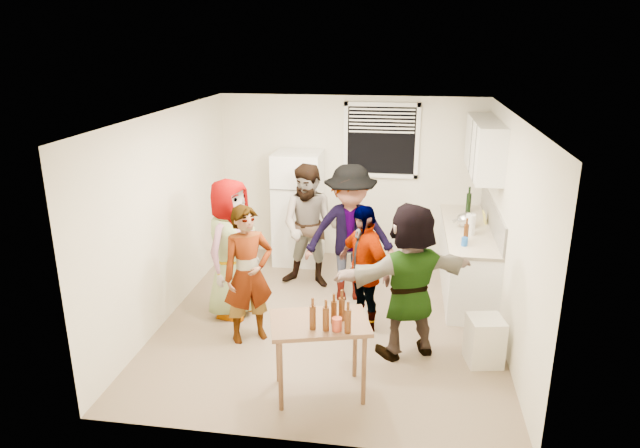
% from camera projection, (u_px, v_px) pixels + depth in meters
% --- Properties ---
extents(room, '(4.00, 4.50, 2.50)m').
position_uv_depth(room, '(331.00, 319.00, 7.02)').
color(room, '#EFE8CE').
rests_on(room, ground).
extents(window, '(1.12, 0.10, 1.06)m').
position_uv_depth(window, '(381.00, 141.00, 8.46)').
color(window, white).
rests_on(window, room).
extents(refrigerator, '(0.70, 0.70, 1.70)m').
position_uv_depth(refrigerator, '(298.00, 208.00, 8.63)').
color(refrigerator, white).
rests_on(refrigerator, ground).
extents(counter_lower, '(0.60, 2.20, 0.86)m').
position_uv_depth(counter_lower, '(466.00, 260.00, 7.72)').
color(counter_lower, white).
rests_on(counter_lower, ground).
extents(countertop, '(0.64, 2.22, 0.04)m').
position_uv_depth(countertop, '(469.00, 229.00, 7.58)').
color(countertop, beige).
rests_on(countertop, counter_lower).
extents(backsplash, '(0.03, 2.20, 0.36)m').
position_uv_depth(backsplash, '(492.00, 216.00, 7.48)').
color(backsplash, '#BCB7AE').
rests_on(backsplash, countertop).
extents(upper_cabinets, '(0.34, 1.60, 0.70)m').
position_uv_depth(upper_cabinets, '(484.00, 147.00, 7.42)').
color(upper_cabinets, white).
rests_on(upper_cabinets, room).
extents(kettle, '(0.32, 0.30, 0.22)m').
position_uv_depth(kettle, '(465.00, 227.00, 7.61)').
color(kettle, silver).
rests_on(kettle, countertop).
extents(paper_towel, '(0.12, 0.12, 0.27)m').
position_uv_depth(paper_towel, '(470.00, 234.00, 7.31)').
color(paper_towel, white).
rests_on(paper_towel, countertop).
extents(wine_bottle, '(0.07, 0.07, 0.28)m').
position_uv_depth(wine_bottle, '(468.00, 212.00, 8.26)').
color(wine_bottle, black).
rests_on(wine_bottle, countertop).
extents(beer_bottle_counter, '(0.06, 0.06, 0.23)m').
position_uv_depth(beer_bottle_counter, '(465.00, 242.00, 7.04)').
color(beer_bottle_counter, '#47230C').
rests_on(beer_bottle_counter, countertop).
extents(blue_cup, '(0.08, 0.08, 0.11)m').
position_uv_depth(blue_cup, '(464.00, 246.00, 6.92)').
color(blue_cup, blue).
rests_on(blue_cup, countertop).
extents(picture_frame, '(0.02, 0.18, 0.15)m').
position_uv_depth(picture_frame, '(484.00, 217.00, 7.75)').
color(picture_frame, '#EBDD4F').
rests_on(picture_frame, countertop).
extents(trash_bin, '(0.41, 0.41, 0.52)m').
position_uv_depth(trash_bin, '(484.00, 341.00, 6.02)').
color(trash_bin, silver).
rests_on(trash_bin, ground).
extents(serving_table, '(1.05, 0.83, 0.77)m').
position_uv_depth(serving_table, '(320.00, 392.00, 5.58)').
color(serving_table, brown).
rests_on(serving_table, ground).
extents(beer_bottle_table, '(0.06, 0.06, 0.22)m').
position_uv_depth(beer_bottle_table, '(334.00, 323.00, 5.31)').
color(beer_bottle_table, '#47230C').
rests_on(beer_bottle_table, serving_table).
extents(red_cup, '(0.09, 0.09, 0.12)m').
position_uv_depth(red_cup, '(337.00, 330.00, 5.17)').
color(red_cup, '#A4361F').
rests_on(red_cup, serving_table).
extents(guest_grey, '(1.91, 1.32, 0.55)m').
position_uv_depth(guest_grey, '(234.00, 313.00, 7.19)').
color(guest_grey, gray).
rests_on(guest_grey, ground).
extents(guest_stripe, '(1.36, 1.64, 0.38)m').
position_uv_depth(guest_stripe, '(251.00, 338.00, 6.59)').
color(guest_stripe, '#141933').
rests_on(guest_stripe, ground).
extents(guest_back_left, '(1.01, 1.79, 0.65)m').
position_uv_depth(guest_back_left, '(311.00, 284.00, 8.02)').
color(guest_back_left, brown).
rests_on(guest_back_left, ground).
extents(guest_back_right, '(1.51, 2.01, 0.67)m').
position_uv_depth(guest_back_right, '(349.00, 297.00, 7.62)').
color(guest_back_right, '#45464B').
rests_on(guest_back_right, ground).
extents(guest_black, '(1.74, 1.68, 0.37)m').
position_uv_depth(guest_black, '(362.00, 328.00, 6.82)').
color(guest_black, black).
rests_on(guest_black, ground).
extents(guest_orange, '(2.18, 2.23, 0.51)m').
position_uv_depth(guest_orange, '(406.00, 352.00, 6.29)').
color(guest_orange, '#EE8D5F').
rests_on(guest_orange, ground).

